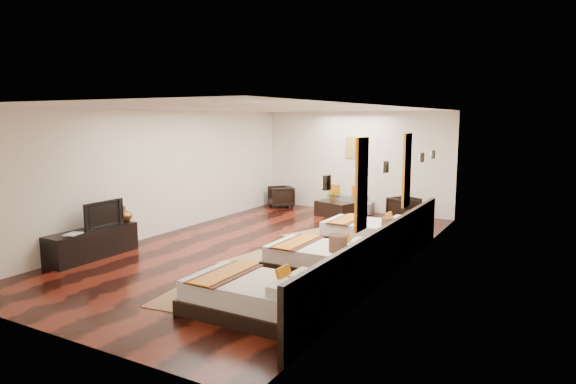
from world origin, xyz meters
The scene contains 30 objects.
floor centered at (0.00, 0.00, 0.00)m, with size 5.50×9.50×0.01m, color black.
ceiling centered at (0.00, 0.00, 2.80)m, with size 5.50×9.50×0.01m, color white.
back_wall centered at (0.00, 4.75, 1.40)m, with size 5.50×0.01×2.80m, color silver.
left_wall centered at (-2.75, 0.00, 1.40)m, with size 0.01×9.50×2.80m, color silver.
right_wall centered at (2.75, 0.00, 1.40)m, with size 0.01×9.50×2.80m, color silver.
headboard_panel centered at (2.71, -0.80, 0.45)m, with size 0.08×6.60×0.90m, color black.
bed_near centered at (1.69, -2.98, 0.25)m, with size 1.89×1.19×0.72m.
bed_mid centered at (1.69, -0.89, 0.24)m, with size 1.85×1.17×0.71m.
bed_far centered at (1.69, 1.35, 0.24)m, with size 1.87×1.17×0.71m.
nightstand_a centered at (2.44, -2.03, 0.34)m, with size 0.49×0.49×0.98m.
nightstand_b centered at (2.44, 0.19, 0.29)m, with size 0.42×0.42×0.84m.
jute_mat_near centered at (0.44, -2.94, 0.01)m, with size 0.75×1.20×0.01m, color olive.
jute_mat_mid centered at (0.23, -0.85, 0.01)m, with size 0.75×1.20×0.01m, color olive.
jute_mat_far centered at (0.27, 1.50, 0.01)m, with size 0.75×1.20×0.01m, color olive.
tv_console centered at (-2.50, -2.20, 0.28)m, with size 0.50×1.80×0.55m, color black.
tv centered at (-2.45, -2.01, 0.81)m, with size 0.90×0.12×0.52m, color black.
book centered at (-2.50, -2.73, 0.56)m, with size 0.23×0.31×0.03m, color black.
figurine centered at (-2.50, -1.39, 0.70)m, with size 0.29×0.29×0.30m, color brown.
sofa centered at (-0.16, 4.45, 0.23)m, with size 1.56×0.61×0.46m, color slate.
armchair_left centered at (-2.13, 4.22, 0.31)m, with size 0.66×0.68×0.62m, color black.
armchair_right centered at (1.61, 4.11, 0.30)m, with size 0.64×0.66×0.60m, color black.
coffee_table centered at (-0.16, 3.66, 0.20)m, with size 1.00×0.50×0.40m, color black.
table_plant centered at (-0.20, 3.66, 0.53)m, with size 0.23×0.20×0.26m, color #20581D.
orange_panel_a centered at (2.73, -1.90, 1.70)m, with size 0.04×0.40×1.30m, color #D86014.
orange_panel_b centered at (2.73, 0.30, 1.70)m, with size 0.04×0.40×1.30m, color #D86014.
sconce_near centered at (2.70, -3.00, 1.85)m, with size 0.07×0.12×0.18m.
sconce_mid centered at (2.70, -0.80, 1.85)m, with size 0.07×0.12×0.18m.
sconce_far centered at (2.70, 1.40, 1.85)m, with size 0.07×0.12×0.18m.
sconce_lounge centered at (2.70, 2.30, 1.85)m, with size 0.07×0.12×0.18m.
gold_artwork centered at (0.00, 4.73, 1.80)m, with size 0.60×0.04×0.60m, color #AD873F.
Camera 1 is at (5.19, -8.34, 2.61)m, focal length 31.04 mm.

